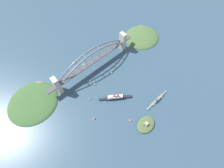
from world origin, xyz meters
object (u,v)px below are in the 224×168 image
object	(u,v)px
naval_cruiser	(157,100)
small_boat_1	(89,99)
fort_island_mid_harbor	(146,124)
small_boat_5	(90,80)
harbor_arch_bridge	(93,61)
ocean_liner	(115,97)
seaplane_second_in_formation	(84,64)
small_boat_4	(112,72)
small_boat_6	(94,119)
seaplane_taxiing_near_bridge	(74,63)
small_boat_3	(128,69)
small_boat_2	(129,120)
small_boat_0	(95,84)

from	to	relation	value
naval_cruiser	small_boat_1	world-z (taller)	naval_cruiser
fort_island_mid_harbor	small_boat_5	bearing A→B (deg)	-82.57
harbor_arch_bridge	ocean_liner	bearing A→B (deg)	80.47
fort_island_mid_harbor	small_boat_1	size ratio (longest dim) A/B	5.10
fort_island_mid_harbor	seaplane_second_in_formation	world-z (taller)	fort_island_mid_harbor
fort_island_mid_harbor	small_boat_4	bearing A→B (deg)	-103.18
small_boat_1	small_boat_4	world-z (taller)	small_boat_1
harbor_arch_bridge	small_boat_5	world-z (taller)	harbor_arch_bridge
harbor_arch_bridge	seaplane_second_in_formation	distance (m)	43.32
small_boat_1	small_boat_4	distance (m)	100.61
small_boat_6	small_boat_5	bearing A→B (deg)	-122.84
naval_cruiser	fort_island_mid_harbor	bearing A→B (deg)	18.83
small_boat_4	seaplane_second_in_formation	bearing A→B (deg)	-61.26
ocean_liner	seaplane_taxiing_near_bridge	world-z (taller)	ocean_liner
seaplane_second_in_formation	small_boat_5	xyz separation A→B (m)	(20.45, 55.60, 2.32)
seaplane_taxiing_near_bridge	small_boat_6	xyz separation A→B (m)	(61.94, 171.90, 1.70)
ocean_liner	small_boat_6	size ratio (longest dim) A/B	9.17
seaplane_second_in_formation	small_boat_5	world-z (taller)	small_boat_5
fort_island_mid_harbor	small_boat_3	distance (m)	164.07
naval_cruiser	small_boat_4	distance (m)	144.06
harbor_arch_bridge	small_boat_6	world-z (taller)	harbor_arch_bridge
naval_cruiser	small_boat_4	xyz separation A→B (m)	(29.57, -140.99, 0.82)
small_boat_1	small_boat_2	size ratio (longest dim) A/B	0.88
small_boat_2	small_boat_4	xyz separation A→B (m)	(-60.05, -131.21, 2.84)
ocean_liner	small_boat_2	size ratio (longest dim) A/B	6.77
small_boat_0	small_boat_5	size ratio (longest dim) A/B	1.14
harbor_arch_bridge	small_boat_2	world-z (taller)	harbor_arch_bridge
naval_cruiser	fort_island_mid_harbor	size ratio (longest dim) A/B	1.59
small_boat_1	small_boat_2	bearing A→B (deg)	109.28
harbor_arch_bridge	small_boat_5	size ratio (longest dim) A/B	30.70
naval_cruiser	seaplane_taxiing_near_bridge	size ratio (longest dim) A/B	6.47
ocean_liner	small_boat_4	bearing A→B (deg)	-125.41
naval_cruiser	small_boat_6	size ratio (longest dim) A/B	9.59
fort_island_mid_harbor	small_boat_1	xyz separation A→B (m)	(59.61, -141.61, 0.90)
ocean_liner	small_boat_0	xyz separation A→B (m)	(14.35, -67.78, -0.77)
naval_cruiser	small_boat_5	size ratio (longest dim) A/B	8.13
seaplane_second_in_formation	small_boat_6	distance (m)	167.92
ocean_liner	small_boat_1	world-z (taller)	ocean_liner
harbor_arch_bridge	seaplane_taxiing_near_bridge	world-z (taller)	harbor_arch_bridge
naval_cruiser	fort_island_mid_harbor	distance (m)	71.86
small_boat_5	small_boat_6	size ratio (longest dim) A/B	1.18
seaplane_second_in_formation	small_boat_2	xyz separation A→B (m)	(17.88, 208.12, -1.11)
naval_cruiser	seaplane_second_in_formation	distance (m)	229.41
small_boat_0	small_boat_2	world-z (taller)	small_boat_0
seaplane_second_in_formation	small_boat_2	world-z (taller)	seaplane_second_in_formation
naval_cruiser	small_boat_0	bearing A→B (deg)	-58.03
small_boat_6	fort_island_mid_harbor	bearing A→B (deg)	131.84
small_boat_5	small_boat_3	bearing A→B (deg)	157.79
small_boat_2	seaplane_second_in_formation	bearing A→B (deg)	-94.91
small_boat_0	small_boat_5	xyz separation A→B (m)	(2.29, -18.24, -0.82)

